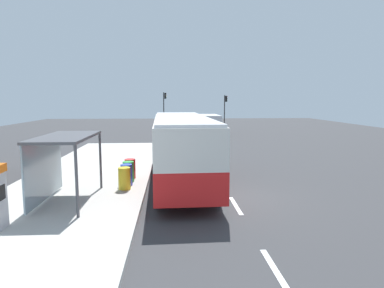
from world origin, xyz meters
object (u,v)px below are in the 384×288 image
object	(u,v)px
traffic_light_near_side	(225,106)
recycling_bin_green	(128,172)
sedan_near	(200,120)
traffic_light_far_side	(164,104)
bus	(181,145)
bus_shelter	(58,151)
recycling_bin_yellow	(124,178)
recycling_bin_red	(130,169)
white_van	(210,123)
recycling_bin_blue	(127,175)
sedan_far	(205,124)

from	to	relation	value
traffic_light_near_side	recycling_bin_green	bearing A→B (deg)	-106.58
sedan_near	recycling_bin_green	distance (m)	38.28
sedan_near	traffic_light_far_side	size ratio (longest dim) A/B	0.89
bus	bus_shelter	size ratio (longest dim) A/B	2.77
recycling_bin_yellow	traffic_light_near_side	bearing A→B (deg)	74.07
recycling_bin_green	recycling_bin_red	world-z (taller)	same
traffic_light_near_side	traffic_light_far_side	size ratio (longest dim) A/B	0.92
white_van	bus	bearing A→B (deg)	-99.98
recycling_bin_red	traffic_light_far_side	bearing A→B (deg)	88.07
bus_shelter	sedan_near	bearing A→B (deg)	77.93
recycling_bin_blue	traffic_light_near_side	world-z (taller)	traffic_light_near_side
bus	recycling_bin_yellow	bearing A→B (deg)	-143.88
recycling_bin_blue	traffic_light_far_side	xyz separation A→B (m)	(1.10, 34.09, 2.69)
bus	recycling_bin_blue	bearing A→B (deg)	-155.86
recycling_bin_yellow	recycling_bin_blue	world-z (taller)	same
recycling_bin_red	bus_shelter	world-z (taller)	bus_shelter
traffic_light_far_side	sedan_far	bearing A→B (deg)	-41.53
traffic_light_far_side	recycling_bin_red	bearing A→B (deg)	-91.93
traffic_light_near_side	recycling_bin_blue	bearing A→B (deg)	-106.25
sedan_near	traffic_light_near_side	xyz separation A→B (m)	(3.21, -5.13, 2.30)
recycling_bin_yellow	bus_shelter	world-z (taller)	bus_shelter
sedan_near	recycling_bin_blue	distance (m)	38.97
sedan_far	traffic_light_near_side	bearing A→B (deg)	51.18
white_van	sedan_near	world-z (taller)	white_van
bus_shelter	recycling_bin_yellow	bearing A→B (deg)	35.85
bus	recycling_bin_green	size ratio (longest dim) A/B	11.66
sedan_near	recycling_bin_blue	xyz separation A→B (m)	(-6.50, -38.42, -0.14)
recycling_bin_yellow	recycling_bin_blue	bearing A→B (deg)	90.00
traffic_light_far_side	bus_shelter	xyz separation A→B (m)	(-3.31, -36.39, -1.25)
sedan_far	recycling_bin_red	bearing A→B (deg)	-103.11
recycling_bin_blue	recycling_bin_red	xyz separation A→B (m)	(0.00, 1.40, 0.00)
white_van	recycling_bin_red	size ratio (longest dim) A/B	5.48
white_van	traffic_light_far_side	size ratio (longest dim) A/B	1.04
recycling_bin_green	bus_shelter	bearing A→B (deg)	-126.42
white_van	bus_shelter	world-z (taller)	bus_shelter
sedan_near	traffic_light_near_side	bearing A→B (deg)	-57.99
sedan_near	sedan_far	xyz separation A→B (m)	(0.00, -9.11, 0.00)
recycling_bin_yellow	recycling_bin_green	bearing A→B (deg)	90.00
recycling_bin_yellow	recycling_bin_green	distance (m)	1.40
bus	sedan_far	xyz separation A→B (m)	(4.01, 28.19, -1.05)
sedan_near	recycling_bin_blue	bearing A→B (deg)	-99.60
sedan_far	traffic_light_far_side	world-z (taller)	traffic_light_far_side
recycling_bin_yellow	recycling_bin_red	bearing A→B (deg)	90.00
sedan_far	bus_shelter	distance (m)	32.81
sedan_near	recycling_bin_green	xyz separation A→B (m)	(-6.50, -37.72, -0.14)
sedan_far	recycling_bin_yellow	size ratio (longest dim) A/B	4.64
recycling_bin_blue	traffic_light_near_side	bearing A→B (deg)	73.75
recycling_bin_blue	traffic_light_far_side	bearing A→B (deg)	88.15
sedan_near	traffic_light_far_side	distance (m)	7.38
white_van	recycling_bin_blue	xyz separation A→B (m)	(-6.40, -23.35, -0.69)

